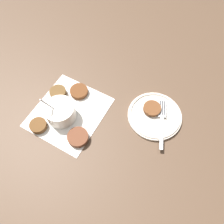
{
  "coord_description": "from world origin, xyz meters",
  "views": [
    {
      "loc": [
        0.27,
        0.28,
        0.7
      ],
      "look_at": [
        -0.07,
        0.15,
        0.02
      ],
      "focal_mm": 35.0,
      "sensor_mm": 36.0,
      "label": 1
    }
  ],
  "objects_px": {
    "sauce_bowl": "(61,112)",
    "fork": "(162,118)",
    "serving_plate": "(155,115)",
    "fritter_on_plate": "(152,108)"
  },
  "relations": [
    {
      "from": "fork",
      "to": "sauce_bowl",
      "type": "bearing_deg",
      "value": -71.24
    },
    {
      "from": "serving_plate",
      "to": "fritter_on_plate",
      "type": "bearing_deg",
      "value": -133.47
    },
    {
      "from": "sauce_bowl",
      "to": "fork",
      "type": "distance_m",
      "value": 0.35
    },
    {
      "from": "serving_plate",
      "to": "fork",
      "type": "height_order",
      "value": "fork"
    },
    {
      "from": "sauce_bowl",
      "to": "fritter_on_plate",
      "type": "relative_size",
      "value": 1.98
    },
    {
      "from": "serving_plate",
      "to": "fork",
      "type": "relative_size",
      "value": 1.0
    },
    {
      "from": "fritter_on_plate",
      "to": "fork",
      "type": "height_order",
      "value": "fritter_on_plate"
    },
    {
      "from": "sauce_bowl",
      "to": "fork",
      "type": "relative_size",
      "value": 0.65
    },
    {
      "from": "sauce_bowl",
      "to": "fritter_on_plate",
      "type": "xyz_separation_m",
      "value": [
        -0.13,
        0.29,
        -0.01
      ]
    },
    {
      "from": "sauce_bowl",
      "to": "serving_plate",
      "type": "height_order",
      "value": "sauce_bowl"
    }
  ]
}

